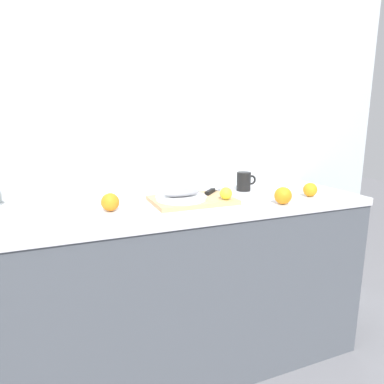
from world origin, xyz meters
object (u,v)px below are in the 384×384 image
fish_fillet (181,193)px  lemon_0 (226,193)px  cutting_board (192,200)px  chef_knife (213,190)px  coffee_mug_0 (244,181)px  orange_0 (283,196)px  white_plate (181,198)px

fish_fillet → lemon_0: 0.21m
cutting_board → fish_fillet: 0.07m
chef_knife → lemon_0: (-0.02, -0.19, 0.02)m
chef_knife → coffee_mug_0: coffee_mug_0 is taller
chef_knife → lemon_0: size_ratio=3.85×
chef_knife → lemon_0: 0.19m
cutting_board → lemon_0: lemon_0 is taller
fish_fillet → chef_knife: fish_fillet is taller
cutting_board → orange_0: 0.43m
chef_knife → orange_0: 0.37m
white_plate → coffee_mug_0: (0.43, 0.15, 0.03)m
cutting_board → coffee_mug_0: 0.40m
chef_knife → lemon_0: bearing=-143.4°
fish_fillet → lemon_0: bearing=-22.5°
white_plate → fish_fillet: (-0.00, 0.00, 0.03)m
white_plate → orange_0: (0.44, -0.19, 0.01)m
cutting_board → white_plate: (-0.06, -0.01, 0.02)m
lemon_0 → orange_0: orange_0 is taller
chef_knife → lemon_0: lemon_0 is taller
white_plate → lemon_0: lemon_0 is taller
cutting_board → white_plate: 0.06m
fish_fillet → lemon_0: (0.20, -0.08, -0.00)m
fish_fillet → lemon_0: size_ratio=3.08×
cutting_board → fish_fillet: size_ratio=2.13×
cutting_board → coffee_mug_0: (0.37, 0.14, 0.04)m
chef_knife → fish_fillet: bearing=159.9°
coffee_mug_0 → orange_0: size_ratio=1.44×
white_plate → fish_fillet: size_ratio=1.33×
white_plate → chef_knife: (0.22, 0.11, 0.00)m
lemon_0 → coffee_mug_0: coffee_mug_0 is taller
white_plate → chef_knife: size_ratio=1.07×
cutting_board → chef_knife: chef_knife is taller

